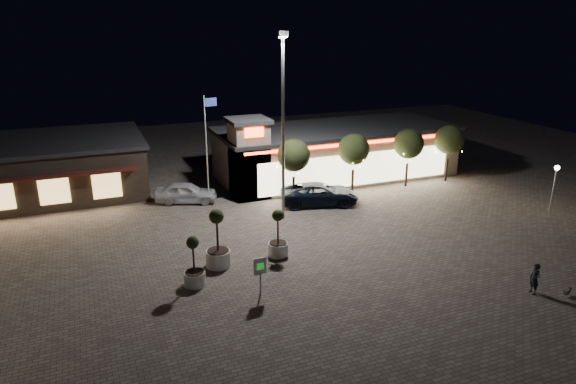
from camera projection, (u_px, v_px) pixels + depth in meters
name	position (u px, v px, depth m)	size (l,w,h in m)	color
ground	(303.00, 274.00, 27.65)	(90.00, 90.00, 0.00)	slate
retail_building	(331.00, 152.00, 44.22)	(20.40, 8.40, 6.10)	tan
restaurant_building	(34.00, 168.00, 39.59)	(16.40, 11.00, 4.30)	#382D23
floodlight_pole	(283.00, 117.00, 33.16)	(0.60, 0.40, 12.38)	gray
flagpole	(207.00, 141.00, 36.90)	(0.95, 0.10, 8.00)	white
lamp_post_east	(555.00, 179.00, 35.69)	(0.36, 0.36, 3.48)	gray
string_tree_a	(294.00, 155.00, 37.61)	(2.42, 2.42, 4.79)	#332319
string_tree_b	(354.00, 149.00, 39.37)	(2.42, 2.42, 4.79)	#332319
string_tree_c	(409.00, 144.00, 41.14)	(2.42, 2.42, 4.79)	#332319
string_tree_d	(449.00, 140.00, 42.55)	(2.42, 2.42, 4.79)	#332319
pickup_truck	(320.00, 194.00, 37.88)	(2.66, 5.76, 1.60)	black
white_sedan	(186.00, 193.00, 38.28)	(1.81, 4.50, 1.53)	silver
pedestrian	(535.00, 279.00, 25.44)	(0.59, 0.39, 1.61)	black
dog	(568.00, 290.00, 25.37)	(0.54, 0.30, 0.29)	#59514C
planter_left	(218.00, 249.00, 28.21)	(1.36, 1.36, 3.35)	white
planter_mid	(194.00, 270.00, 26.22)	(1.10, 1.10, 2.72)	white
planter_right	(278.00, 242.00, 29.54)	(1.15, 1.15, 2.83)	white
valet_sign	(260.00, 269.00, 25.08)	(0.67, 0.13, 2.03)	gray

